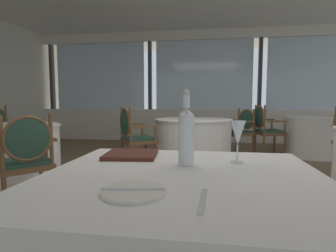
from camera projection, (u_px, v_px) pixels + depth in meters
ground_plane at (196, 199)px, 2.83m from camera, size 14.58×14.58×0.00m
window_wall_far at (203, 98)px, 6.87m from camera, size 9.07×0.14×2.88m
side_plate at (133, 191)px, 0.84m from camera, size 0.21×0.21×0.01m
butter_knife at (133, 190)px, 0.84m from camera, size 0.21×0.05×0.00m
dinner_fork at (203, 200)px, 0.77m from camera, size 0.03×0.20×0.00m
water_bottle at (186, 134)px, 1.21m from camera, size 0.07×0.07×0.35m
wine_glass at (238, 134)px, 1.24m from camera, size 0.07×0.07×0.20m
menu_book at (131, 154)px, 1.41m from camera, size 0.29×0.28×0.02m
background_table_0 at (193, 141)px, 4.52m from camera, size 1.32×1.32×0.76m
dining_chair_0_0 at (133, 133)px, 4.00m from camera, size 0.64×0.66×0.97m
dining_chair_0_1 at (241, 128)px, 5.00m from camera, size 0.64×0.66×0.92m
background_table_2 at (6, 156)px, 3.28m from camera, size 1.30×1.30×0.76m
dining_chair_2_1 at (25, 156)px, 2.45m from camera, size 0.65×0.66×0.94m
background_table_3 at (313, 136)px, 5.09m from camera, size 1.08×1.08×0.76m
dining_chair_3_0 at (265, 127)px, 5.00m from camera, size 0.55×0.60×0.99m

